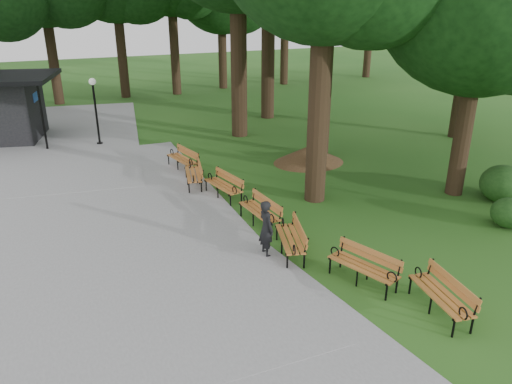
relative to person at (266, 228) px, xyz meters
name	(u,v)px	position (x,y,z in m)	size (l,w,h in m)	color
ground	(263,236)	(0.41, 1.02, -0.79)	(100.00, 100.00, 0.00)	#225317
path	(107,220)	(-3.59, 4.02, -0.76)	(12.00, 38.00, 0.06)	gray
person	(266,228)	(0.00, 0.00, 0.00)	(0.58, 0.38, 1.59)	black
lamp_post	(94,97)	(-2.52, 12.99, 1.46)	(0.32, 0.32, 3.13)	black
dirt_mound	(309,154)	(5.14, 6.45, -0.43)	(2.57, 2.57, 0.73)	#47301C
bench_0	(440,295)	(2.33, -3.95, -0.35)	(1.90, 0.64, 0.88)	#B36629
bench_1	(363,267)	(1.51, -2.25, -0.35)	(1.90, 0.64, 0.88)	#B36629
bench_2	(290,239)	(0.62, -0.20, -0.35)	(1.90, 0.64, 0.88)	#B36629
bench_3	(260,211)	(0.65, 1.79, -0.35)	(1.90, 0.64, 0.88)	#B36629
bench_4	(223,186)	(0.43, 4.30, -0.35)	(1.90, 0.64, 0.88)	#B36629
bench_5	(193,174)	(-0.15, 5.87, -0.35)	(1.90, 0.64, 0.88)	#B36629
bench_6	(182,159)	(0.01, 7.80, -0.35)	(1.90, 0.64, 0.88)	#B36629
shrub_0	(500,201)	(8.93, -0.02, -0.79)	(1.51, 1.51, 1.29)	#193D14
shrub_1	(500,197)	(9.30, 0.29, -0.79)	(1.26, 1.26, 1.07)	#193D14
shrub_2	(506,227)	(7.45, -1.52, -0.79)	(1.08, 1.08, 0.92)	#193D14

